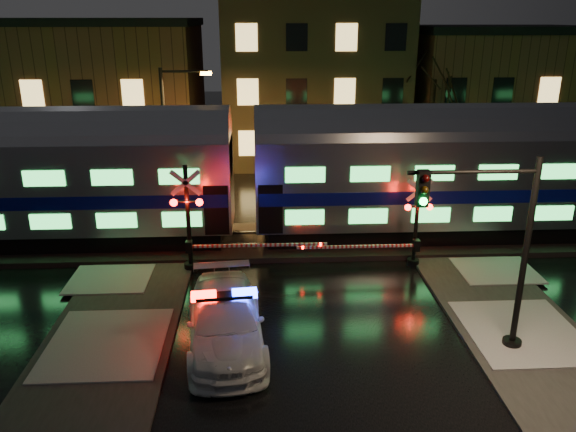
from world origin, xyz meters
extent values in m
plane|color=black|center=(0.00, 0.00, 0.00)|extent=(120.00, 120.00, 0.00)
cube|color=black|center=(0.00, 5.00, 0.12)|extent=(90.00, 4.20, 0.24)
cube|color=#2D2D2D|center=(-6.50, -6.00, 0.06)|extent=(4.00, 20.00, 0.12)
cube|color=#2D2D2D|center=(6.50, -6.00, 0.06)|extent=(4.00, 20.00, 0.12)
cube|color=#512C1F|center=(-13.00, 22.00, 4.50)|extent=(14.00, 10.00, 9.00)
cube|color=brown|center=(2.00, 22.50, 5.75)|extent=(12.00, 11.00, 11.50)
cube|color=#512C1F|center=(15.00, 22.00, 4.25)|extent=(12.00, 10.00, 8.50)
cube|color=black|center=(10.58, 5.00, 0.64)|extent=(24.00, 2.40, 0.80)
cube|color=#B7BAC1|center=(10.58, 5.00, 2.94)|extent=(25.00, 3.05, 3.80)
cube|color=navy|center=(10.58, 5.00, 2.54)|extent=(24.75, 3.09, 0.55)
cube|color=#3CE55D|center=(10.58, 3.45, 1.79)|extent=(21.00, 0.05, 0.62)
cube|color=#3CE55D|center=(10.58, 3.45, 3.59)|extent=(21.00, 0.05, 0.62)
cylinder|color=#B7BAC1|center=(10.58, 5.00, 4.64)|extent=(25.00, 3.05, 3.05)
imported|color=white|center=(-2.85, -3.04, 0.81)|extent=(2.80, 5.79, 1.63)
cube|color=black|center=(-2.85, -3.04, 1.67)|extent=(1.73, 0.59, 0.11)
cube|color=#FF0C05|center=(-3.46, -3.10, 1.71)|extent=(0.78, 0.45, 0.19)
cube|color=#1426FF|center=(-2.25, -2.99, 1.71)|extent=(0.78, 0.45, 0.19)
cylinder|color=black|center=(4.42, 2.40, 0.14)|extent=(0.48, 0.48, 0.29)
cylinder|color=black|center=(4.42, 2.40, 1.90)|extent=(0.15, 0.15, 3.81)
sphere|color=#FF0C05|center=(3.99, 2.22, 2.57)|extent=(0.25, 0.25, 0.25)
sphere|color=#FF0C05|center=(4.85, 2.22, 2.57)|extent=(0.25, 0.25, 0.25)
cube|color=white|center=(2.04, 2.15, 1.00)|extent=(4.76, 0.10, 0.10)
cube|color=black|center=(4.42, 2.15, 1.00)|extent=(0.25, 0.30, 0.45)
cylinder|color=black|center=(-4.53, 2.40, 0.16)|extent=(0.54, 0.54, 0.32)
cylinder|color=black|center=(-4.53, 2.40, 2.16)|extent=(0.17, 0.17, 4.31)
sphere|color=#FF0C05|center=(-5.01, 2.22, 2.91)|extent=(0.28, 0.28, 0.28)
sphere|color=#FF0C05|center=(-4.04, 2.22, 2.91)|extent=(0.28, 0.28, 0.28)
cube|color=white|center=(-1.83, 2.15, 1.13)|extent=(5.39, 0.10, 0.10)
cube|color=black|center=(-4.53, 2.15, 1.13)|extent=(0.25, 0.30, 0.45)
cylinder|color=black|center=(5.84, -3.72, 0.15)|extent=(0.56, 0.56, 0.30)
cylinder|color=black|center=(5.84, -3.72, 2.99)|extent=(0.18, 0.18, 5.98)
cylinder|color=black|center=(4.05, -3.72, 5.59)|extent=(3.59, 0.12, 0.12)
cube|color=black|center=(2.65, -3.87, 5.19)|extent=(0.32, 0.28, 1.00)
sphere|color=#0CFF3F|center=(2.65, -4.03, 4.87)|extent=(0.22, 0.22, 0.22)
cylinder|color=black|center=(-6.28, 9.00, 3.67)|extent=(0.18, 0.18, 7.33)
cylinder|color=black|center=(-5.18, 9.00, 7.15)|extent=(2.20, 0.11, 0.11)
cube|color=orange|center=(-4.18, 9.00, 7.06)|extent=(0.50, 0.26, 0.17)
camera|label=1|loc=(-1.71, -18.13, 9.53)|focal=35.00mm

